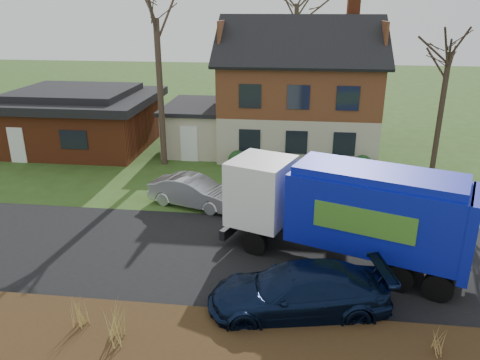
# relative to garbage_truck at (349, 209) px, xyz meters

# --- Properties ---
(ground) EXTENTS (120.00, 120.00, 0.00)m
(ground) POSITION_rel_garbage_truck_xyz_m (-3.87, -0.08, -2.09)
(ground) COLOR #2F4A18
(ground) RESTS_ON ground
(road) EXTENTS (80.00, 7.00, 0.02)m
(road) POSITION_rel_garbage_truck_xyz_m (-3.87, -0.08, -2.08)
(road) COLOR black
(road) RESTS_ON ground
(mulch_verge) EXTENTS (80.00, 3.50, 0.30)m
(mulch_verge) POSITION_rel_garbage_truck_xyz_m (-3.87, -5.38, -1.94)
(mulch_verge) COLOR black
(mulch_verge) RESTS_ON ground
(main_house) EXTENTS (12.95, 8.95, 9.26)m
(main_house) POSITION_rel_garbage_truck_xyz_m (-2.38, 13.82, 1.93)
(main_house) COLOR #BCB197
(main_house) RESTS_ON ground
(ranch_house) EXTENTS (9.80, 8.20, 3.70)m
(ranch_house) POSITION_rel_garbage_truck_xyz_m (-15.87, 12.92, -0.28)
(ranch_house) COLOR brown
(ranch_house) RESTS_ON ground
(garbage_truck) EXTENTS (8.73, 5.09, 3.63)m
(garbage_truck) POSITION_rel_garbage_truck_xyz_m (0.00, 0.00, 0.00)
(garbage_truck) COLOR black
(garbage_truck) RESTS_ON ground
(silver_sedan) EXTENTS (4.39, 2.61, 1.37)m
(silver_sedan) POSITION_rel_garbage_truck_xyz_m (-6.42, 4.31, -1.41)
(silver_sedan) COLOR #B7B9BF
(silver_sedan) RESTS_ON ground
(navy_wagon) EXTENTS (5.66, 3.18, 1.55)m
(navy_wagon) POSITION_rel_garbage_truck_xyz_m (-1.64, -3.22, -1.32)
(navy_wagon) COLOR black
(navy_wagon) RESTS_ON ground
(tree_front_east) EXTENTS (3.28, 3.28, 9.11)m
(tree_front_east) POSITION_rel_garbage_truck_xyz_m (5.75, 10.87, 5.31)
(tree_front_east) COLOR #382A22
(tree_front_east) RESTS_ON ground
(grass_clump_west) EXTENTS (0.35, 0.29, 0.92)m
(grass_clump_west) POSITION_rel_garbage_truck_xyz_m (-7.64, -4.84, -1.33)
(grass_clump_west) COLOR tan
(grass_clump_west) RESTS_ON mulch_verge
(grass_clump_mid) EXTENTS (0.39, 0.32, 1.09)m
(grass_clump_mid) POSITION_rel_garbage_truck_xyz_m (-6.36, -5.37, -1.25)
(grass_clump_mid) COLOR tan
(grass_clump_mid) RESTS_ON mulch_verge
(grass_clump_east) EXTENTS (0.30, 0.25, 0.76)m
(grass_clump_east) POSITION_rel_garbage_truck_xyz_m (1.85, -4.81, -1.41)
(grass_clump_east) COLOR #AE8B4C
(grass_clump_east) RESTS_ON mulch_verge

